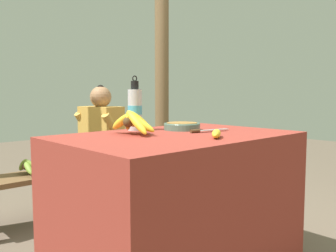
{
  "coord_description": "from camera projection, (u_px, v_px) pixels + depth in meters",
  "views": [
    {
      "loc": [
        -1.27,
        -1.29,
        0.96
      ],
      "look_at": [
        -0.02,
        0.05,
        0.79
      ],
      "focal_mm": 38.0,
      "sensor_mm": 36.0,
      "label": 1
    }
  ],
  "objects": [
    {
      "name": "banana_bunch_green",
      "position": [
        30.0,
        166.0,
        2.53
      ],
      "size": [
        0.17,
        0.26,
        0.13
      ],
      "color": "#4C381E",
      "rests_on": "wooden_bench"
    },
    {
      "name": "banana_bunch_ripe",
      "position": [
        134.0,
        122.0,
        1.79
      ],
      "size": [
        0.18,
        0.31,
        0.14
      ],
      "color": "#4C381E",
      "rests_on": "market_counter"
    },
    {
      "name": "knife",
      "position": [
        205.0,
        130.0,
        1.91
      ],
      "size": [
        0.25,
        0.07,
        0.02
      ],
      "rotation": [
        0.0,
        0.0,
        -0.19
      ],
      "color": "#BCBCC1",
      "rests_on": "market_counter"
    },
    {
      "name": "serving_bowl",
      "position": [
        182.0,
        126.0,
        2.04
      ],
      "size": [
        0.21,
        0.21,
        0.04
      ],
      "color": "#4C6B5B",
      "rests_on": "market_counter"
    },
    {
      "name": "water_bottle",
      "position": [
        135.0,
        109.0,
        2.0
      ],
      "size": [
        0.08,
        0.08,
        0.31
      ],
      "color": "silver",
      "rests_on": "market_counter"
    },
    {
      "name": "support_post_far",
      "position": [
        162.0,
        65.0,
        3.59
      ],
      "size": [
        0.14,
        0.14,
        2.49
      ],
      "color": "brown",
      "rests_on": "ground_plane"
    },
    {
      "name": "loose_banana_front",
      "position": [
        216.0,
        134.0,
        1.67
      ],
      "size": [
        0.16,
        0.13,
        0.04
      ],
      "rotation": [
        0.0,
        0.0,
        0.63
      ],
      "color": "yellow",
      "rests_on": "market_counter"
    },
    {
      "name": "market_counter",
      "position": [
        177.0,
        205.0,
        1.86
      ],
      "size": [
        1.2,
        0.8,
        0.75
      ],
      "color": "maroon",
      "rests_on": "ground_plane"
    },
    {
      "name": "seated_vendor",
      "position": [
        97.0,
        141.0,
        2.85
      ],
      "size": [
        0.44,
        0.42,
        1.03
      ],
      "rotation": [
        0.0,
        0.0,
        3.32
      ],
      "color": "#564C60",
      "rests_on": "ground_plane"
    },
    {
      "name": "wooden_bench",
      "position": [
        85.0,
        173.0,
        2.84
      ],
      "size": [
        1.7,
        0.32,
        0.38
      ],
      "color": "brown",
      "rests_on": "ground_plane"
    }
  ]
}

